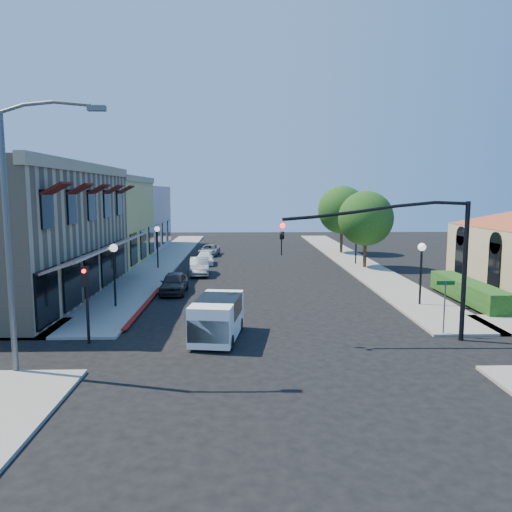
{
  "coord_description": "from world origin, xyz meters",
  "views": [
    {
      "loc": [
        -1.46,
        -19.21,
        6.39
      ],
      "look_at": [
        -0.66,
        10.17,
        2.6
      ],
      "focal_mm": 35.0,
      "sensor_mm": 36.0,
      "label": 1
    }
  ],
  "objects_px": {
    "signal_mast_arm": "(416,247)",
    "parked_car_c": "(205,258)",
    "lamppost_right_near": "(421,258)",
    "parked_car_b": "(199,266)",
    "cobra_streetlight": "(17,225)",
    "street_tree_a": "(366,218)",
    "street_name_sign": "(445,299)",
    "secondary_signal": "(86,290)",
    "lamppost_right_far": "(356,234)",
    "parked_car_a": "(174,283)",
    "street_tree_b": "(342,210)",
    "lamppost_left_near": "(114,259)",
    "white_van": "(217,316)",
    "parked_car_d": "(210,250)",
    "lamppost_left_far": "(157,236)"
  },
  "relations": [
    {
      "from": "lamppost_right_far",
      "to": "signal_mast_arm",
      "type": "bearing_deg",
      "value": -96.7
    },
    {
      "from": "lamppost_left_far",
      "to": "parked_car_a",
      "type": "distance_m",
      "value": 10.56
    },
    {
      "from": "street_name_sign",
      "to": "lamppost_left_far",
      "type": "height_order",
      "value": "lamppost_left_far"
    },
    {
      "from": "secondary_signal",
      "to": "lamppost_right_far",
      "type": "bearing_deg",
      "value": 53.86
    },
    {
      "from": "secondary_signal",
      "to": "cobra_streetlight",
      "type": "distance_m",
      "value": 4.65
    },
    {
      "from": "parked_car_d",
      "to": "signal_mast_arm",
      "type": "bearing_deg",
      "value": -65.6
    },
    {
      "from": "lamppost_left_far",
      "to": "lamppost_left_near",
      "type": "bearing_deg",
      "value": -90.0
    },
    {
      "from": "lamppost_left_far",
      "to": "parked_car_c",
      "type": "relative_size",
      "value": 0.96
    },
    {
      "from": "street_tree_b",
      "to": "cobra_streetlight",
      "type": "xyz_separation_m",
      "value": [
        -17.95,
        -34.0,
        0.72
      ]
    },
    {
      "from": "street_tree_a",
      "to": "street_name_sign",
      "type": "distance_m",
      "value": 20.0
    },
    {
      "from": "secondary_signal",
      "to": "lamppost_left_far",
      "type": "height_order",
      "value": "lamppost_left_far"
    },
    {
      "from": "secondary_signal",
      "to": "parked_car_c",
      "type": "distance_m",
      "value": 23.55
    },
    {
      "from": "street_name_sign",
      "to": "lamppost_left_far",
      "type": "bearing_deg",
      "value": 128.94
    },
    {
      "from": "street_name_sign",
      "to": "parked_car_d",
      "type": "relative_size",
      "value": 0.64
    },
    {
      "from": "lamppost_right_near",
      "to": "parked_car_c",
      "type": "relative_size",
      "value": 0.96
    },
    {
      "from": "lamppost_right_near",
      "to": "parked_car_b",
      "type": "relative_size",
      "value": 0.88
    },
    {
      "from": "signal_mast_arm",
      "to": "parked_car_c",
      "type": "height_order",
      "value": "signal_mast_arm"
    },
    {
      "from": "lamppost_left_near",
      "to": "white_van",
      "type": "height_order",
      "value": "lamppost_left_near"
    },
    {
      "from": "street_name_sign",
      "to": "parked_car_a",
      "type": "relative_size",
      "value": 0.64
    },
    {
      "from": "lamppost_right_far",
      "to": "parked_car_c",
      "type": "height_order",
      "value": "lamppost_right_far"
    },
    {
      "from": "street_tree_b",
      "to": "parked_car_d",
      "type": "height_order",
      "value": "street_tree_b"
    },
    {
      "from": "secondary_signal",
      "to": "parked_car_a",
      "type": "relative_size",
      "value": 0.86
    },
    {
      "from": "street_tree_a",
      "to": "lamppost_left_near",
      "type": "height_order",
      "value": "street_tree_a"
    },
    {
      "from": "lamppost_right_near",
      "to": "white_van",
      "type": "xyz_separation_m",
      "value": [
        -11.07,
        -6.04,
        -1.7
      ]
    },
    {
      "from": "parked_car_c",
      "to": "lamppost_right_near",
      "type": "bearing_deg",
      "value": -54.9
    },
    {
      "from": "cobra_streetlight",
      "to": "parked_car_b",
      "type": "relative_size",
      "value": 2.29
    },
    {
      "from": "lamppost_left_far",
      "to": "parked_car_a",
      "type": "xyz_separation_m",
      "value": [
        2.7,
        -10.0,
        -2.07
      ]
    },
    {
      "from": "signal_mast_arm",
      "to": "parked_car_a",
      "type": "distance_m",
      "value": 16.06
    },
    {
      "from": "signal_mast_arm",
      "to": "parked_car_d",
      "type": "height_order",
      "value": "signal_mast_arm"
    },
    {
      "from": "secondary_signal",
      "to": "lamppost_right_near",
      "type": "distance_m",
      "value": 17.77
    },
    {
      "from": "signal_mast_arm",
      "to": "lamppost_right_near",
      "type": "relative_size",
      "value": 2.24
    },
    {
      "from": "parked_car_c",
      "to": "lamppost_right_far",
      "type": "bearing_deg",
      "value": -6.38
    },
    {
      "from": "cobra_streetlight",
      "to": "street_tree_b",
      "type": "bearing_deg",
      "value": 62.17
    },
    {
      "from": "street_tree_a",
      "to": "street_tree_b",
      "type": "height_order",
      "value": "street_tree_b"
    },
    {
      "from": "lamppost_right_far",
      "to": "parked_car_d",
      "type": "bearing_deg",
      "value": 152.34
    },
    {
      "from": "street_tree_b",
      "to": "white_van",
      "type": "distance_m",
      "value": 32.31
    },
    {
      "from": "street_tree_a",
      "to": "lamppost_right_near",
      "type": "height_order",
      "value": "street_tree_a"
    },
    {
      "from": "street_tree_b",
      "to": "lamppost_left_near",
      "type": "bearing_deg",
      "value": -125.79
    },
    {
      "from": "street_tree_b",
      "to": "street_name_sign",
      "type": "relative_size",
      "value": 2.81
    },
    {
      "from": "street_tree_a",
      "to": "parked_car_a",
      "type": "distance_m",
      "value": 18.05
    },
    {
      "from": "street_tree_a",
      "to": "white_van",
      "type": "bearing_deg",
      "value": -119.56
    },
    {
      "from": "lamppost_left_far",
      "to": "parked_car_c",
      "type": "bearing_deg",
      "value": 35.85
    },
    {
      "from": "street_tree_a",
      "to": "parked_car_d",
      "type": "height_order",
      "value": "street_tree_a"
    },
    {
      "from": "lamppost_left_near",
      "to": "white_van",
      "type": "distance_m",
      "value": 8.63
    },
    {
      "from": "secondary_signal",
      "to": "parked_car_b",
      "type": "relative_size",
      "value": 0.82
    },
    {
      "from": "white_van",
      "to": "parked_car_d",
      "type": "xyz_separation_m",
      "value": [
        -2.23,
        29.01,
        -0.5
      ]
    },
    {
      "from": "lamppost_right_near",
      "to": "white_van",
      "type": "distance_m",
      "value": 12.73
    },
    {
      "from": "parked_car_d",
      "to": "lamppost_left_far",
      "type": "bearing_deg",
      "value": -107.89
    },
    {
      "from": "lamppost_left_near",
      "to": "parked_car_d",
      "type": "bearing_deg",
      "value": 80.85
    },
    {
      "from": "street_tree_b",
      "to": "signal_mast_arm",
      "type": "height_order",
      "value": "street_tree_b"
    }
  ]
}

